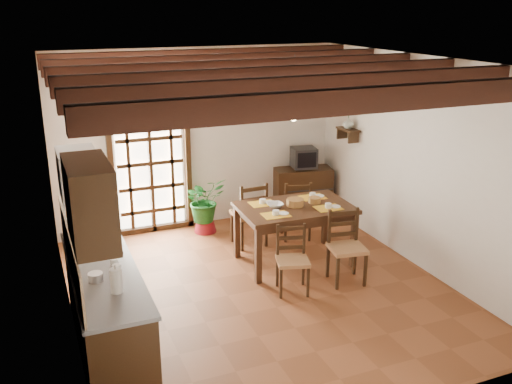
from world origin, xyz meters
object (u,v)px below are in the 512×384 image
potted_plant (204,197)px  chair_far_right (296,220)px  chair_far_left (249,225)px  dining_table (295,213)px  crt_tv (304,158)px  chair_near_left (292,272)px  kitchen_counter (106,308)px  chair_near_right (346,260)px  sideboard (303,191)px  pendant_lamp (294,112)px

potted_plant → chair_far_right: bearing=-31.7°
chair_far_left → potted_plant: bearing=-60.4°
dining_table → crt_tv: crt_tv is taller
chair_near_left → potted_plant: potted_plant is taller
dining_table → kitchen_counter: bearing=-154.7°
chair_far_right → chair_near_right: bearing=104.1°
kitchen_counter → chair_far_right: bearing=32.0°
dining_table → chair_near_right: chair_near_right is taller
crt_tv → potted_plant: size_ratio=0.24×
chair_near_right → sideboard: bearing=85.2°
kitchen_counter → chair_far_left: 3.06m
sideboard → pendant_lamp: (-0.96, -1.55, 1.68)m
kitchen_counter → chair_near_right: size_ratio=2.40×
sideboard → pendant_lamp: bearing=-111.0°
dining_table → chair_near_left: 0.97m
dining_table → chair_far_left: bearing=116.0°
kitchen_counter → crt_tv: size_ratio=5.12×
crt_tv → pendant_lamp: bearing=-112.2°
chair_far_right → chair_near_left: bearing=78.1°
dining_table → potted_plant: bearing=120.0°
kitchen_counter → pendant_lamp: size_ratio=2.66×
chair_far_left → sideboard: (1.32, 0.87, 0.09)m
kitchen_counter → pendant_lamp: pendant_lamp is taller
dining_table → chair_near_left: bearing=-115.8°
chair_near_right → chair_far_right: chair_near_right is taller
sideboard → crt_tv: bearing=-79.1°
chair_near_right → crt_tv: (0.61, 2.43, 0.70)m
kitchen_counter → sideboard: bearing=37.7°
kitchen_counter → chair_far_right: size_ratio=2.44×
crt_tv → chair_far_left: bearing=-137.0°
chair_near_right → chair_far_right: 1.54m
chair_far_right → potted_plant: (-1.21, 0.75, 0.28)m
chair_far_left → chair_far_right: size_ratio=1.06×
chair_far_right → potted_plant: bearing=-16.1°
sideboard → crt_tv: size_ratio=2.14×
dining_table → chair_far_left: size_ratio=1.57×
chair_near_left → crt_tv: crt_tv is taller
chair_near_right → kitchen_counter: bearing=-163.4°
chair_near_right → pendant_lamp: (-0.36, 0.88, 1.78)m
chair_near_right → sideboard: size_ratio=1.00×
chair_far_right → crt_tv: size_ratio=2.10×
chair_far_right → pendant_lamp: bearing=74.7°
chair_far_left → crt_tv: 1.72m
chair_near_right → potted_plant: 2.58m
crt_tv → chair_near_right: bearing=-94.3°
kitchen_counter → chair_near_left: bearing=10.2°
kitchen_counter → chair_near_right: 3.08m
dining_table → pendant_lamp: bearing=91.7°
kitchen_counter → chair_near_left: kitchen_counter is taller
kitchen_counter → chair_near_left: size_ratio=2.69×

